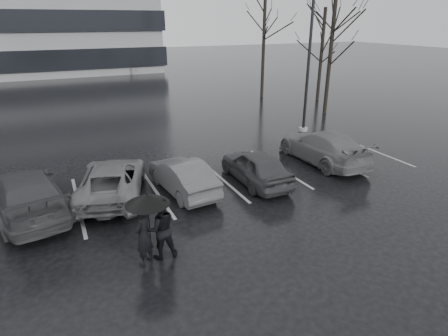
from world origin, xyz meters
The scene contains 14 objects.
ground centered at (0.00, 0.00, 0.00)m, with size 160.00×160.00×0.00m, color black.
car_main centered at (1.70, 1.60, 0.67)m, with size 1.57×3.91×1.33m, color black.
car_west_a centered at (-1.24, 1.99, 0.64)m, with size 1.35×3.87×1.28m, color #2F2F32.
car_west_b centered at (-3.74, 2.67, 0.65)m, with size 2.17×4.70×1.31m, color #4B4B4E.
car_west_c centered at (-6.55, 2.55, 0.74)m, with size 2.08×5.12×1.48m, color black.
car_east centered at (5.64, 2.36, 0.72)m, with size 2.01×4.95×1.44m, color #4B4B4E.
pedestrian_left centered at (-3.66, -1.90, 0.87)m, with size 0.63×0.41×1.73m, color black.
pedestrian_right centered at (-3.16, -1.78, 0.89)m, with size 0.86×0.67×1.78m, color black.
umbrella centered at (-3.45, -1.74, 1.80)m, with size 1.17×1.17×1.98m.
lamp_post centered at (7.94, 6.93, 4.28)m, with size 0.51×0.51×9.34m.
stall_stripes centered at (-0.80, 2.50, 0.00)m, with size 19.72×5.00×0.00m.
tree_east centered at (12.00, 10.00, 4.00)m, with size 0.26×0.26×8.00m, color black.
tree_ne centered at (14.50, 14.00, 3.50)m, with size 0.26×0.26×7.00m, color black.
tree_north centered at (11.00, 17.00, 4.25)m, with size 0.26×0.26×8.50m, color black.
Camera 1 is at (-5.31, -10.45, 6.12)m, focal length 30.00 mm.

